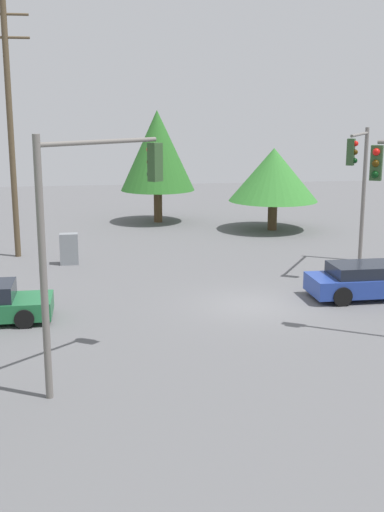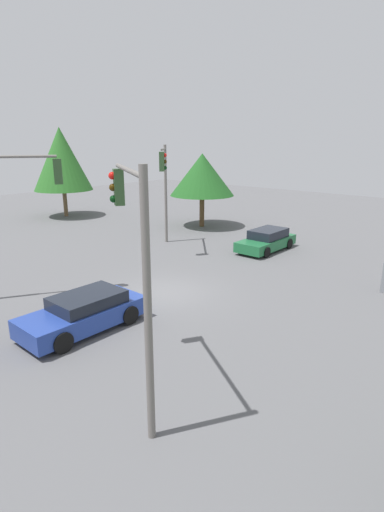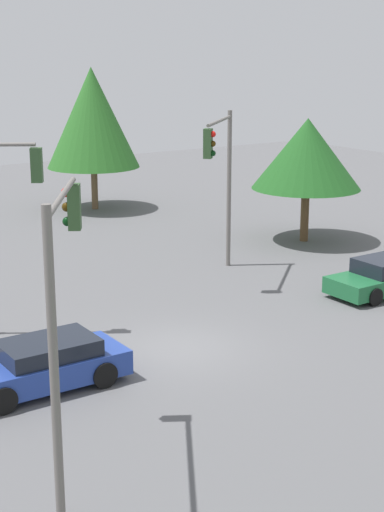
% 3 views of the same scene
% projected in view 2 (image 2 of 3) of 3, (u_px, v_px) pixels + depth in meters
% --- Properties ---
extents(ground_plane, '(80.00, 80.00, 0.00)m').
position_uv_depth(ground_plane, '(166.00, 293.00, 18.12)').
color(ground_plane, '#5B5B5E').
extents(sedan_blue, '(4.55, 2.02, 1.32)m').
position_uv_depth(sedan_blue, '(84.00, 312.00, 14.44)').
color(sedan_blue, '#233D93').
rests_on(sedan_blue, ground_plane).
extents(sedan_green, '(4.48, 1.95, 1.32)m').
position_uv_depth(sedan_green, '(267.00, 240.00, 25.06)').
color(sedan_green, '#1E6638').
rests_on(sedan_green, ground_plane).
extents(traffic_signal_main, '(3.74, 2.43, 6.27)m').
position_uv_depth(traffic_signal_main, '(0.00, 199.00, 16.41)').
color(traffic_signal_main, slate).
rests_on(traffic_signal_main, ground_plane).
extents(traffic_signal_cross, '(2.49, 3.82, 6.20)m').
position_uv_depth(traffic_signal_cross, '(133.00, 241.00, 9.68)').
color(traffic_signal_cross, slate).
rests_on(traffic_signal_cross, ground_plane).
extents(traffic_signal_aux, '(3.26, 3.00, 6.42)m').
position_uv_depth(traffic_signal_aux, '(164.00, 179.00, 24.58)').
color(traffic_signal_aux, slate).
rests_on(traffic_signal_aux, ground_plane).
extents(tree_right, '(5.13, 5.13, 7.85)m').
position_uv_depth(tree_right, '(61.00, 159.00, 35.32)').
color(tree_right, brown).
rests_on(tree_right, ground_plane).
extents(tree_far, '(5.05, 5.05, 5.74)m').
position_uv_depth(tree_far, '(202.00, 175.00, 31.17)').
color(tree_far, brown).
rests_on(tree_far, ground_plane).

